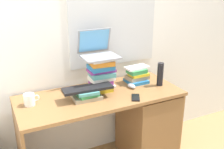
% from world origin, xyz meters
% --- Properties ---
extents(wall_back, '(6.00, 0.06, 2.60)m').
position_xyz_m(wall_back, '(0.00, 0.35, 1.30)').
color(wall_back, white).
rests_on(wall_back, ground).
extents(desk, '(1.44, 0.61, 0.77)m').
position_xyz_m(desk, '(0.37, -0.02, 0.42)').
color(desk, olive).
rests_on(desk, ground).
extents(book_stack_tall, '(0.24, 0.20, 0.30)m').
position_xyz_m(book_stack_tall, '(0.05, 0.09, 0.93)').
color(book_stack_tall, yellow).
rests_on(book_stack_tall, desk).
extents(book_stack_keyboard_riser, '(0.24, 0.20, 0.08)m').
position_xyz_m(book_stack_keyboard_riser, '(-0.14, -0.02, 0.81)').
color(book_stack_keyboard_riser, gray).
rests_on(book_stack_keyboard_riser, desk).
extents(book_stack_side, '(0.24, 0.19, 0.16)m').
position_xyz_m(book_stack_side, '(0.44, 0.11, 0.85)').
color(book_stack_side, '#2672B2').
rests_on(book_stack_side, desk).
extents(laptop, '(0.31, 0.29, 0.23)m').
position_xyz_m(laptop, '(0.05, 0.15, 1.13)').
color(laptop, gray).
rests_on(laptop, book_stack_tall).
extents(keyboard, '(0.43, 0.16, 0.02)m').
position_xyz_m(keyboard, '(-0.13, -0.03, 0.87)').
color(keyboard, black).
rests_on(keyboard, book_stack_keyboard_riser).
extents(computer_mouse, '(0.06, 0.10, 0.04)m').
position_xyz_m(computer_mouse, '(0.32, 0.01, 0.79)').
color(computer_mouse, '#A5A8AD').
rests_on(computer_mouse, desk).
extents(mug, '(0.13, 0.09, 0.10)m').
position_xyz_m(mug, '(-0.59, 0.06, 0.82)').
color(mug, white).
rests_on(mug, desk).
extents(water_bottle, '(0.06, 0.06, 0.22)m').
position_xyz_m(water_bottle, '(0.59, -0.05, 0.88)').
color(water_bottle, black).
rests_on(water_bottle, desk).
extents(cell_phone, '(0.12, 0.15, 0.01)m').
position_xyz_m(cell_phone, '(0.24, -0.20, 0.78)').
color(cell_phone, black).
rests_on(cell_phone, desk).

